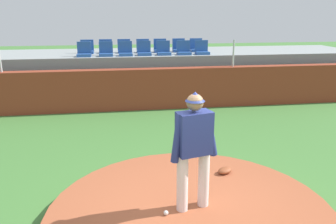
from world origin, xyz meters
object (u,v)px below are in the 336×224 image
(baseball, at_px, (166,213))
(stadium_chair_9, at_px, (124,48))
(stadium_chair_4, at_px, (164,50))
(stadium_chair_10, at_px, (143,48))
(stadium_chair_5, at_px, (184,50))
(fielding_glove, at_px, (225,170))
(stadium_chair_7, at_px, (87,49))
(stadium_chair_0, at_px, (84,52))
(stadium_chair_1, at_px, (106,51))
(stadium_chair_3, at_px, (144,51))
(stadium_chair_11, at_px, (160,48))
(stadium_chair_8, at_px, (106,49))
(stadium_chair_12, at_px, (179,48))
(stadium_chair_13, at_px, (196,47))
(stadium_chair_2, at_px, (126,51))
(stadium_chair_6, at_px, (202,50))
(pitcher, at_px, (194,143))

(baseball, relative_size, stadium_chair_9, 0.15)
(stadium_chair_4, distance_m, stadium_chair_10, 1.10)
(stadium_chair_5, bearing_deg, fielding_glove, 85.60)
(stadium_chair_7, xyz_separation_m, stadium_chair_10, (2.10, 0.01, 0.00))
(stadium_chair_0, bearing_deg, stadium_chair_10, -157.11)
(stadium_chair_1, distance_m, stadium_chair_3, 1.35)
(stadium_chair_4, height_order, stadium_chair_11, same)
(stadium_chair_4, height_order, stadium_chair_8, same)
(fielding_glove, height_order, stadium_chair_12, stadium_chair_12)
(baseball, xyz_separation_m, stadium_chair_8, (-1.01, 8.89, 1.53))
(stadium_chair_8, bearing_deg, stadium_chair_3, 146.38)
(stadium_chair_7, bearing_deg, stadium_chair_10, -179.68)
(stadium_chair_13, bearing_deg, stadium_chair_4, 31.43)
(stadium_chair_4, height_order, stadium_chair_10, same)
(stadium_chair_3, distance_m, stadium_chair_8, 1.66)
(stadium_chair_4, xyz_separation_m, stadium_chair_13, (1.42, 0.87, 0.00))
(stadium_chair_12, bearing_deg, stadium_chair_10, 1.69)
(stadium_chair_3, bearing_deg, stadium_chair_13, -157.58)
(stadium_chair_10, bearing_deg, stadium_chair_2, 51.72)
(fielding_glove, height_order, stadium_chair_7, stadium_chair_7)
(stadium_chair_1, height_order, stadium_chair_6, same)
(stadium_chair_1, bearing_deg, pitcher, 100.31)
(stadium_chair_7, relative_size, stadium_chair_8, 1.00)
(stadium_chair_3, relative_size, stadium_chair_10, 1.00)
(stadium_chair_5, relative_size, stadium_chair_9, 1.00)
(stadium_chair_7, height_order, stadium_chair_11, same)
(fielding_glove, xyz_separation_m, stadium_chair_3, (-0.92, 6.77, 1.52))
(stadium_chair_12, height_order, stadium_chair_13, same)
(stadium_chair_1, bearing_deg, stadium_chair_6, 179.86)
(fielding_glove, bearing_deg, stadium_chair_4, -116.83)
(stadium_chair_5, bearing_deg, stadium_chair_3, -0.99)
(pitcher, distance_m, stadium_chair_7, 8.95)
(fielding_glove, bearing_deg, stadium_chair_2, -105.43)
(stadium_chair_2, bearing_deg, stadium_chair_12, -156.31)
(stadium_chair_1, xyz_separation_m, stadium_chair_6, (3.48, -0.01, 0.00))
(stadium_chair_1, height_order, stadium_chair_4, same)
(stadium_chair_9, bearing_deg, stadium_chair_11, 179.45)
(stadium_chair_12, bearing_deg, stadium_chair_13, 177.15)
(stadium_chair_9, bearing_deg, stadium_chair_3, 127.31)
(fielding_glove, height_order, stadium_chair_6, stadium_chair_6)
(stadium_chair_3, bearing_deg, stadium_chair_4, -179.29)
(stadium_chair_4, xyz_separation_m, stadium_chair_10, (-0.68, 0.86, 0.00))
(stadium_chair_6, relative_size, stadium_chair_7, 1.00)
(stadium_chair_2, xyz_separation_m, stadium_chair_11, (1.37, 0.91, 0.00))
(stadium_chair_4, bearing_deg, stadium_chair_2, 0.87)
(stadium_chair_2, bearing_deg, stadium_chair_3, -178.97)
(stadium_chair_9, bearing_deg, stadium_chair_13, 179.42)
(stadium_chair_3, relative_size, stadium_chair_11, 1.00)
(baseball, bearing_deg, fielding_glove, 42.83)
(stadium_chair_6, bearing_deg, stadium_chair_11, -32.75)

